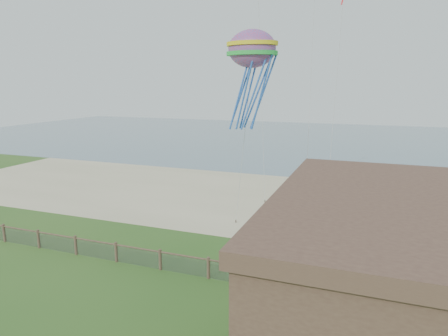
# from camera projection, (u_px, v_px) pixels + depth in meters

# --- Properties ---
(sand_beach) EXTENTS (72.00, 20.00, 0.02)m
(sand_beach) POSITION_uv_depth(u_px,v_px,m) (276.00, 201.00, 36.67)
(sand_beach) COLOR #BAB086
(sand_beach) RESTS_ON ground
(ocean) EXTENTS (160.00, 68.00, 0.02)m
(ocean) POSITION_uv_depth(u_px,v_px,m) (328.00, 140.00, 77.01)
(ocean) COLOR slate
(ocean) RESTS_ON ground
(chainlink_fence) EXTENTS (36.20, 0.20, 1.25)m
(chainlink_fence) POSITION_uv_depth(u_px,v_px,m) (208.00, 269.00, 21.89)
(chainlink_fence) COLOR brown
(chainlink_fence) RESTS_ON ground
(picnic_table) EXTENTS (2.00, 1.73, 0.71)m
(picnic_table) POSITION_uv_depth(u_px,v_px,m) (275.00, 298.00, 19.32)
(picnic_table) COLOR brown
(picnic_table) RESTS_ON ground
(octopus_kite) EXTENTS (3.95, 3.45, 6.78)m
(octopus_kite) POSITION_uv_depth(u_px,v_px,m) (252.00, 77.00, 25.18)
(octopus_kite) COLOR #FF284A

